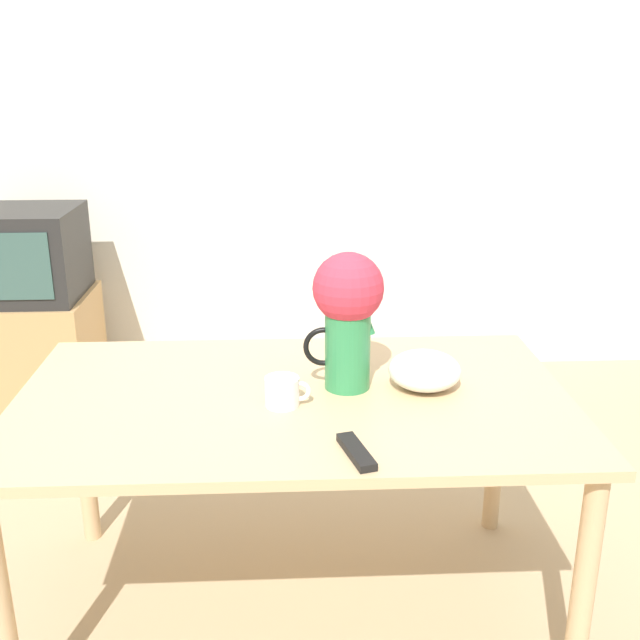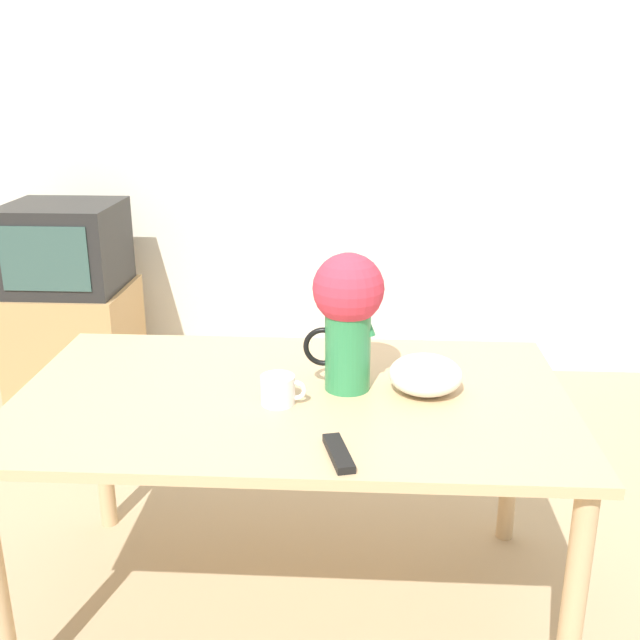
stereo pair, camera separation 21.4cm
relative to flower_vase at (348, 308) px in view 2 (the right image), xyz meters
name	(u,v)px [view 2 (the right image)]	position (x,y,z in m)	size (l,w,h in m)	color
ground_plane	(326,593)	(-0.06, 0.01, -0.99)	(12.00, 12.00, 0.00)	tan
wall_back	(346,135)	(-0.06, 2.00, 0.31)	(8.00, 0.05, 2.60)	silver
table	(292,420)	(-0.16, -0.05, -0.33)	(1.60, 0.94, 0.74)	tan
flower_vase	(348,308)	(0.00, 0.00, 0.00)	(0.23, 0.20, 0.41)	#2D844C
coffee_mug	(279,390)	(-0.19, -0.12, -0.21)	(0.13, 0.10, 0.08)	white
white_bowl	(426,375)	(0.23, -0.01, -0.19)	(0.21, 0.21, 0.11)	white
remote_control	(339,453)	(-0.01, -0.41, -0.24)	(0.09, 0.18, 0.02)	black
tv_stand	(76,343)	(-1.43, 1.50, -0.70)	(0.58, 0.54, 0.59)	tan
tv_set	(65,247)	(-1.43, 1.50, -0.19)	(0.54, 0.50, 0.42)	black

